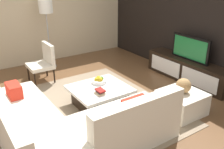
{
  "coord_description": "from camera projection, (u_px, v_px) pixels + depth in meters",
  "views": [
    {
      "loc": [
        3.5,
        -2.04,
        2.38
      ],
      "look_at": [
        -0.2,
        0.44,
        0.53
      ],
      "focal_mm": 40.5,
      "sensor_mm": 36.0,
      "label": 1
    }
  ],
  "objects": [
    {
      "name": "side_wall_left",
      "position": [
        41.0,
        10.0,
        6.66
      ],
      "size": [
        0.12,
        5.2,
        2.8
      ],
      "primitive_type": "cube",
      "color": "beige",
      "rests_on": "ground"
    },
    {
      "name": "feature_wall_back",
      "position": [
        203.0,
        18.0,
        5.5
      ],
      "size": [
        6.4,
        0.12,
        2.8
      ],
      "primitive_type": "cube",
      "color": "black",
      "rests_on": "ground"
    },
    {
      "name": "ottoman",
      "position": [
        181.0,
        103.0,
        4.48
      ],
      "size": [
        0.7,
        0.7,
        0.4
      ],
      "primitive_type": "cube",
      "color": "beige",
      "rests_on": "ground"
    },
    {
      "name": "decorative_ball",
      "position": [
        183.0,
        86.0,
        4.35
      ],
      "size": [
        0.26,
        0.26,
        0.26
      ],
      "primitive_type": "sphere",
      "color": "#AD8451",
      "rests_on": "ottoman"
    },
    {
      "name": "accent_chair_near",
      "position": [
        44.0,
        61.0,
        5.68
      ],
      "size": [
        0.56,
        0.52,
        0.87
      ],
      "rotation": [
        0.0,
        0.0,
        0.19
      ],
      "color": "black",
      "rests_on": "ground"
    },
    {
      "name": "media_console",
      "position": [
        188.0,
        70.0,
        5.78
      ],
      "size": [
        2.14,
        0.47,
        0.5
      ],
      "color": "black",
      "rests_on": "ground"
    },
    {
      "name": "area_rug",
      "position": [
        95.0,
        107.0,
        4.72
      ],
      "size": [
        3.15,
        2.48,
        0.01
      ],
      "primitive_type": "cube",
      "color": "gray",
      "rests_on": "ground"
    },
    {
      "name": "ground_plane",
      "position": [
        98.0,
        110.0,
        4.65
      ],
      "size": [
        14.0,
        14.0,
        0.0
      ],
      "primitive_type": "plane",
      "color": "brown"
    },
    {
      "name": "coffee_table",
      "position": [
        100.0,
        96.0,
        4.7
      ],
      "size": [
        0.93,
        1.02,
        0.38
      ],
      "color": "black",
      "rests_on": "ground"
    },
    {
      "name": "fruit_bowl",
      "position": [
        99.0,
        81.0,
        4.79
      ],
      "size": [
        0.28,
        0.28,
        0.14
      ],
      "color": "silver",
      "rests_on": "coffee_table"
    },
    {
      "name": "television",
      "position": [
        190.0,
        48.0,
        5.58
      ],
      "size": [
        0.99,
        0.06,
        0.54
      ],
      "color": "black",
      "rests_on": "media_console"
    },
    {
      "name": "floor_lamp",
      "position": [
        46.0,
        10.0,
        6.15
      ],
      "size": [
        0.34,
        0.34,
        1.72
      ],
      "color": "#A5A5AA",
      "rests_on": "ground"
    },
    {
      "name": "book_stack",
      "position": [
        100.0,
        92.0,
        4.38
      ],
      "size": [
        0.19,
        0.15,
        0.09
      ],
      "color": "#CCB78C",
      "rests_on": "coffee_table"
    },
    {
      "name": "sectional_couch",
      "position": [
        65.0,
        124.0,
        3.7
      ],
      "size": [
        2.37,
        2.34,
        0.81
      ],
      "color": "beige",
      "rests_on": "ground"
    }
  ]
}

